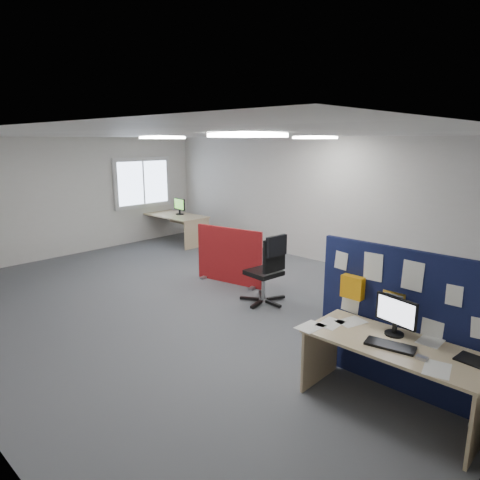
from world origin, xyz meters
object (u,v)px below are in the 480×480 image
Objects in this scene: navy_divider at (401,321)px; monitor_main at (396,314)px; second_desk at (177,221)px; office_chair at (269,266)px; main_desk at (394,358)px; red_divider at (229,256)px; monitor_second at (179,206)px.

navy_divider reaches higher than monitor_main.
monitor_main is 7.78m from second_desk.
monitor_main is 2.88m from office_chair.
navy_divider is 7.64m from second_desk.
second_desk is at bearing 169.05° from monitor_main.
monitor_main is (-0.08, 0.13, 0.39)m from main_desk.
red_divider is at bearing 169.70° from monitor_main.
office_chair is at bearing 166.78° from monitor_main.
office_chair is (1.24, -0.34, 0.14)m from red_divider.
main_desk is 3.75× the size of monitor_main.
red_divider is 0.80× the size of second_desk.
navy_divider reaches higher than monitor_second.
monitor_main reaches higher than main_desk.
monitor_main is 0.95× the size of monitor_second.
red_divider is 1.29m from office_chair.
second_desk is at bearing 156.96° from main_desk.
office_chair is at bearing 159.80° from navy_divider.
red_divider is at bearing -17.47° from monitor_second.
main_desk is (0.12, -0.38, -0.23)m from navy_divider.
monitor_second is at bearing 158.65° from navy_divider.
navy_divider is 0.46m from main_desk.
second_desk is (-3.34, 1.43, 0.04)m from red_divider.
monitor_second is at bearing 168.45° from monitor_main.
navy_divider is at bearing 111.39° from monitor_main.
main_desk is 7.91m from monitor_second.
navy_divider is at bearing -14.43° from monitor_second.
navy_divider reaches higher than red_divider.
monitor_main is at bearing -80.02° from navy_divider.
main_desk is 4.26m from red_divider.
main_desk is 0.96× the size of second_desk.
monitor_main is 4.16m from red_divider.
monitor_second is 4.92m from office_chair.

